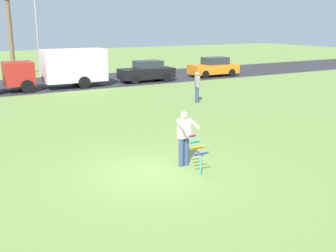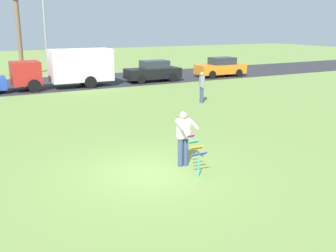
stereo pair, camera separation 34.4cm
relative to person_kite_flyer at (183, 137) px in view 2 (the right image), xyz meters
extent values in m
plane|color=olive|center=(-1.17, -0.04, -0.95)|extent=(120.00, 120.00, 0.00)
cube|color=#2D2D33|center=(-1.17, 19.54, -0.95)|extent=(120.00, 8.00, 0.01)
cylinder|color=#384772|center=(0.09, 0.01, -0.50)|extent=(0.16, 0.16, 0.90)
cylinder|color=#384772|center=(-0.09, 0.03, -0.50)|extent=(0.16, 0.16, 0.90)
cube|color=silver|center=(0.00, 0.02, 0.25)|extent=(0.37, 0.24, 0.60)
sphere|color=beige|center=(0.00, 0.02, 0.67)|extent=(0.22, 0.22, 0.22)
cylinder|color=silver|center=(0.21, -0.24, 0.43)|extent=(0.13, 0.59, 0.24)
cylinder|color=silver|center=(-0.23, -0.21, 0.43)|extent=(0.13, 0.59, 0.24)
cube|color=#D83399|center=(-0.04, -0.50, 0.15)|extent=(0.23, 0.15, 0.12)
cube|color=#33BFBF|center=(-0.04, -0.66, 0.01)|extent=(0.32, 0.15, 0.12)
cube|color=orange|center=(-0.05, -0.83, -0.12)|extent=(0.42, 0.15, 0.12)
cube|color=#4C4CCC|center=(-0.05, -0.99, -0.26)|extent=(0.52, 0.15, 0.12)
cylinder|color=#33BFBF|center=(-0.05, -0.99, -0.60)|extent=(0.04, 0.04, 0.69)
cube|color=#B2231E|center=(-2.11, 17.16, 0.22)|extent=(1.81, 1.91, 1.50)
cube|color=silver|center=(1.59, 17.14, 0.57)|extent=(4.21, 2.02, 2.20)
cylinder|color=black|center=(-1.77, 16.24, -0.53)|extent=(0.84, 0.28, 0.84)
cylinder|color=black|center=(-1.76, 18.08, -0.53)|extent=(0.84, 0.28, 0.84)
cylinder|color=black|center=(1.94, 16.22, -0.53)|extent=(0.84, 0.28, 0.84)
cylinder|color=black|center=(1.95, 18.06, -0.53)|extent=(0.84, 0.28, 0.84)
cube|color=black|center=(7.14, 17.14, -0.31)|extent=(4.23, 1.78, 0.76)
cube|color=#282D38|center=(7.29, 17.14, 0.35)|extent=(2.04, 1.43, 0.60)
cylinder|color=black|center=(5.83, 16.36, -0.63)|extent=(0.64, 0.23, 0.64)
cylinder|color=black|center=(5.86, 17.97, -0.63)|extent=(0.64, 0.23, 0.64)
cylinder|color=black|center=(8.43, 16.31, -0.63)|extent=(0.64, 0.23, 0.64)
cylinder|color=black|center=(8.46, 17.93, -0.63)|extent=(0.64, 0.23, 0.64)
cube|color=orange|center=(13.43, 17.14, -0.31)|extent=(4.26, 1.86, 0.76)
cube|color=#282D38|center=(13.58, 17.14, 0.35)|extent=(2.07, 1.47, 0.60)
cylinder|color=black|center=(12.09, 16.39, -0.63)|extent=(0.65, 0.24, 0.64)
cylinder|color=black|center=(12.16, 18.00, -0.63)|extent=(0.65, 0.24, 0.64)
cylinder|color=black|center=(14.70, 16.29, -0.63)|extent=(0.65, 0.24, 0.64)
cylinder|color=black|center=(14.76, 17.90, -0.63)|extent=(0.65, 0.24, 0.64)
cylinder|color=brown|center=(-1.25, 25.31, 2.64)|extent=(0.36, 0.36, 7.18)
cylinder|color=#9E9EA3|center=(0.65, 23.96, 2.55)|extent=(0.16, 0.16, 7.00)
cylinder|color=#384772|center=(5.99, 8.42, -0.50)|extent=(0.16, 0.16, 0.90)
cylinder|color=#384772|center=(5.94, 8.25, -0.50)|extent=(0.16, 0.16, 0.90)
cube|color=gray|center=(5.97, 8.33, 0.25)|extent=(0.31, 0.41, 0.60)
sphere|color=tan|center=(5.97, 8.33, 0.67)|extent=(0.22, 0.22, 0.22)
cylinder|color=gray|center=(6.03, 8.56, 0.21)|extent=(0.09, 0.09, 0.58)
cylinder|color=gray|center=(5.90, 8.10, 0.21)|extent=(0.09, 0.09, 0.58)
camera|label=1|loc=(-6.06, -9.79, 3.34)|focal=41.83mm
camera|label=2|loc=(-5.76, -9.96, 3.34)|focal=41.83mm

